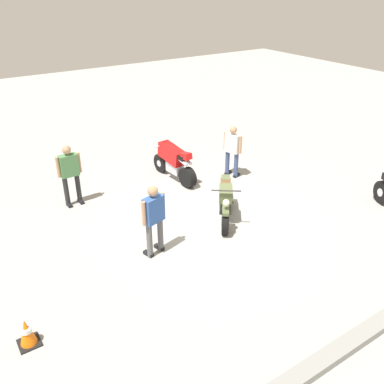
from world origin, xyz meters
name	(u,v)px	position (x,y,z in m)	size (l,w,h in m)	color
ground_plane	(206,221)	(0.00, 0.00, 0.00)	(40.00, 40.00, 0.00)	#9E9E99
curb_edge	(360,336)	(0.00, 4.60, 0.07)	(14.00, 0.30, 0.15)	gray
motorcycle_olive_vintage	(225,202)	(-0.50, 0.13, 0.49)	(1.30, 1.65, 1.07)	black
motorcycle_red_sportbike	(173,161)	(-0.61, -2.58, 0.59)	(0.70, 1.96, 1.14)	black
person_in_blue_shirt	(154,216)	(1.72, 0.48, 0.96)	(0.65, 0.41, 1.69)	#59595B
person_in_white_shirt	(232,149)	(-2.21, -1.78, 0.90)	(0.42, 0.62, 1.60)	#384772
person_in_green_shirt	(70,171)	(2.46, -2.75, 0.96)	(0.65, 0.31, 1.69)	#262628
traffic_cone	(27,332)	(4.76, 1.57, 0.26)	(0.36, 0.36, 0.53)	black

